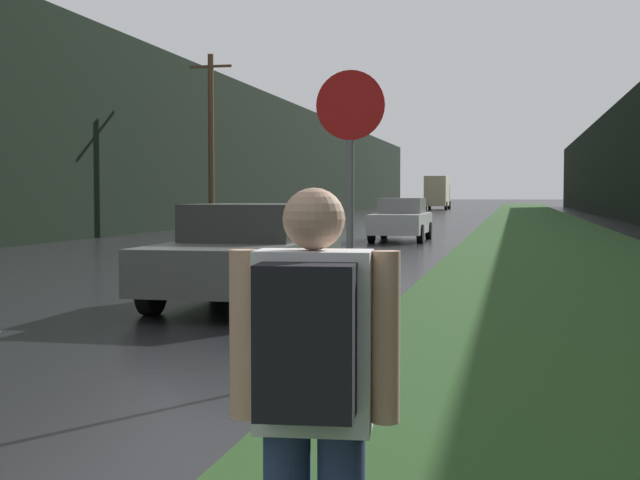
{
  "coord_description": "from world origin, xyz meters",
  "views": [
    {
      "loc": [
        5.9,
        -0.28,
        1.6
      ],
      "look_at": [
        2.67,
        14.55,
        0.82
      ],
      "focal_mm": 50.0,
      "sensor_mm": 36.0,
      "label": 1
    }
  ],
  "objects_px": {
    "car_passing_far": "(401,220)",
    "delivery_truck": "(437,192)",
    "hitchhiker_with_backpack": "(312,400)",
    "stop_sign": "(350,190)",
    "car_passing_near": "(249,253)"
  },
  "relations": [
    {
      "from": "stop_sign",
      "to": "car_passing_far",
      "type": "bearing_deg",
      "value": 95.89
    },
    {
      "from": "delivery_truck",
      "to": "car_passing_near",
      "type": "bearing_deg",
      "value": -87.11
    },
    {
      "from": "stop_sign",
      "to": "car_passing_far",
      "type": "height_order",
      "value": "stop_sign"
    },
    {
      "from": "car_passing_near",
      "to": "stop_sign",
      "type": "bearing_deg",
      "value": 117.29
    },
    {
      "from": "hitchhiker_with_backpack",
      "to": "car_passing_far",
      "type": "height_order",
      "value": "hitchhiker_with_backpack"
    },
    {
      "from": "car_passing_far",
      "to": "stop_sign",
      "type": "bearing_deg",
      "value": 95.89
    },
    {
      "from": "hitchhiker_with_backpack",
      "to": "delivery_truck",
      "type": "xyz_separation_m",
      "value": [
        -7.36,
        92.77,
        0.91
      ]
    },
    {
      "from": "hitchhiker_with_backpack",
      "to": "delivery_truck",
      "type": "distance_m",
      "value": 93.07
    },
    {
      "from": "hitchhiker_with_backpack",
      "to": "delivery_truck",
      "type": "bearing_deg",
      "value": 89.39
    },
    {
      "from": "car_passing_far",
      "to": "delivery_truck",
      "type": "xyz_separation_m",
      "value": [
        -4.19,
        64.86,
        1.11
      ]
    },
    {
      "from": "hitchhiker_with_backpack",
      "to": "car_passing_far",
      "type": "relative_size",
      "value": 0.34
    },
    {
      "from": "car_passing_near",
      "to": "car_passing_far",
      "type": "relative_size",
      "value": 0.99
    },
    {
      "from": "hitchhiker_with_backpack",
      "to": "delivery_truck",
      "type": "relative_size",
      "value": 0.22
    },
    {
      "from": "car_passing_near",
      "to": "delivery_truck",
      "type": "xyz_separation_m",
      "value": [
        -4.19,
        83.04,
        1.1
      ]
    },
    {
      "from": "car_passing_far",
      "to": "delivery_truck",
      "type": "height_order",
      "value": "delivery_truck"
    }
  ]
}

